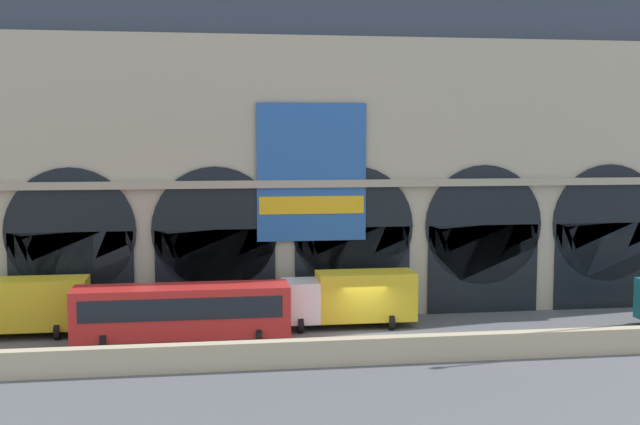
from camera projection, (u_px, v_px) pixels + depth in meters
ground_plane at (370, 337)px, 43.44m from camera, size 200.00×200.00×0.00m
quay_parapet_wall at (392, 349)px, 38.46m from camera, size 90.00×0.70×1.27m
station_building at (345, 141)px, 50.14m from camera, size 50.16×6.00×21.49m
box_truck_west at (18, 305)px, 43.37m from camera, size 7.50×2.91×3.12m
bus_midwest at (182, 311)px, 41.49m from camera, size 11.00×3.25×3.10m
box_truck_center at (350, 297)px, 45.58m from camera, size 7.50×2.91×3.12m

